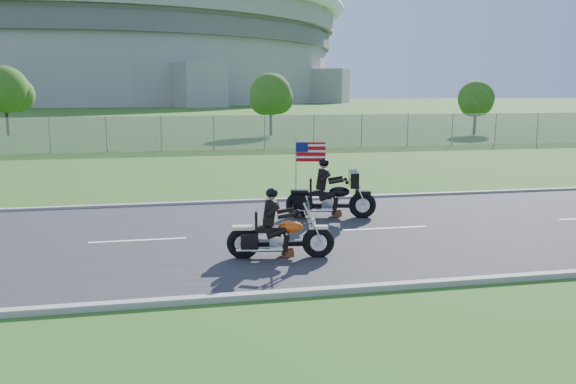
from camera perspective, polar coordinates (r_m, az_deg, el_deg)
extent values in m
plane|color=#274716|center=(13.42, -6.42, -4.66)|extent=(420.00, 420.00, 0.00)
cube|color=#28282B|center=(13.42, -6.42, -4.57)|extent=(120.00, 8.00, 0.04)
cube|color=#9E9B93|center=(17.35, -7.51, -1.09)|extent=(120.00, 0.18, 0.12)
cube|color=#9E9B93|center=(9.56, -4.41, -10.56)|extent=(120.00, 0.18, 0.12)
cube|color=gray|center=(33.27, -17.97, 5.59)|extent=(60.00, 0.03, 2.00)
cylinder|color=#A3A099|center=(184.03, -17.29, 11.90)|extent=(130.00, 130.00, 20.00)
cylinder|color=#605E5B|center=(184.42, -17.41, 14.07)|extent=(132.00, 132.00, 4.00)
cylinder|color=#A3A099|center=(184.95, -17.52, 15.92)|extent=(134.00, 134.00, 6.00)
torus|color=white|center=(185.42, -17.59, 17.15)|extent=(140.40, 140.40, 4.40)
cylinder|color=#382316|center=(43.55, -1.76, 7.42)|extent=(0.22, 0.22, 2.52)
sphere|color=#224913|center=(43.50, -1.77, 9.91)|extent=(3.20, 3.20, 3.20)
sphere|color=#224913|center=(44.08, -1.04, 9.45)|extent=(2.40, 2.40, 2.40)
sphere|color=#224913|center=(43.02, -2.43, 9.30)|extent=(2.24, 2.24, 2.24)
cylinder|color=#382316|center=(48.75, -26.66, 6.82)|extent=(0.22, 0.22, 2.80)
sphere|color=#224913|center=(48.70, -26.86, 9.28)|extent=(3.60, 3.60, 3.60)
sphere|color=#224913|center=(49.04, -25.84, 8.89)|extent=(2.70, 2.70, 2.70)
cylinder|color=#382316|center=(47.00, 18.45, 6.95)|extent=(0.22, 0.22, 2.24)
sphere|color=#224913|center=(46.95, 18.56, 8.99)|extent=(2.80, 2.80, 2.80)
sphere|color=#224913|center=(47.60, 18.89, 8.60)|extent=(2.10, 2.10, 2.10)
sphere|color=#224913|center=(46.41, 18.22, 8.51)|extent=(1.96, 1.96, 1.96)
torus|color=black|center=(11.67, 3.10, -5.11)|extent=(0.69, 0.26, 0.68)
torus|color=black|center=(11.61, -4.59, -5.21)|extent=(0.69, 0.26, 0.68)
ellipsoid|color=#E35010|center=(11.54, 0.26, -3.58)|extent=(0.55, 0.36, 0.26)
cube|color=black|center=(11.53, -2.10, -3.79)|extent=(0.54, 0.34, 0.11)
cube|color=black|center=(11.45, -1.89, -2.05)|extent=(0.27, 0.39, 0.50)
sphere|color=black|center=(11.37, -1.67, -0.11)|extent=(0.28, 0.28, 0.25)
cube|color=silver|center=(11.47, 2.09, -1.43)|extent=(0.09, 0.42, 0.37)
torus|color=black|center=(15.34, 7.57, -1.32)|extent=(0.77, 0.34, 0.74)
torus|color=black|center=(15.26, 1.17, -1.29)|extent=(0.77, 0.34, 0.74)
ellipsoid|color=black|center=(15.22, 5.23, 0.02)|extent=(0.62, 0.44, 0.28)
cube|color=black|center=(15.20, 3.26, -0.12)|extent=(0.61, 0.42, 0.12)
cube|color=black|center=(15.14, 3.46, 1.34)|extent=(0.32, 0.45, 0.55)
sphere|color=black|center=(15.08, 3.67, 2.97)|extent=(0.33, 0.33, 0.27)
cube|color=black|center=(15.19, 6.69, 1.32)|extent=(0.39, 0.83, 0.40)
cube|color=#B70C11|center=(15.24, 2.33, 4.09)|extent=(0.79, 0.20, 0.52)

